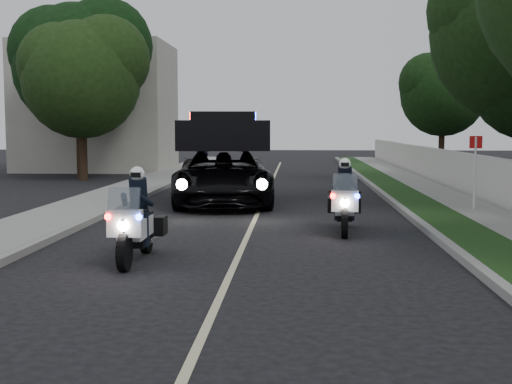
% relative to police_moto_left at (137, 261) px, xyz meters
% --- Properties ---
extents(ground, '(120.00, 120.00, 0.00)m').
position_rel_police_moto_left_xyz_m(ground, '(1.79, -0.56, 0.00)').
color(ground, black).
rests_on(ground, ground).
extents(curb_right, '(0.20, 60.00, 0.15)m').
position_rel_police_moto_left_xyz_m(curb_right, '(5.89, 9.44, 0.07)').
color(curb_right, gray).
rests_on(curb_right, ground).
extents(grass_verge, '(1.20, 60.00, 0.16)m').
position_rel_police_moto_left_xyz_m(grass_verge, '(6.59, 9.44, 0.08)').
color(grass_verge, '#193814').
rests_on(grass_verge, ground).
extents(sidewalk_right, '(1.40, 60.00, 0.16)m').
position_rel_police_moto_left_xyz_m(sidewalk_right, '(7.89, 9.44, 0.08)').
color(sidewalk_right, gray).
rests_on(sidewalk_right, ground).
extents(property_wall, '(0.22, 60.00, 1.50)m').
position_rel_police_moto_left_xyz_m(property_wall, '(8.89, 9.44, 0.75)').
color(property_wall, beige).
rests_on(property_wall, ground).
extents(curb_left, '(0.20, 60.00, 0.15)m').
position_rel_police_moto_left_xyz_m(curb_left, '(-2.31, 9.44, 0.07)').
color(curb_left, gray).
rests_on(curb_left, ground).
extents(sidewalk_left, '(2.00, 60.00, 0.16)m').
position_rel_police_moto_left_xyz_m(sidewalk_left, '(-3.41, 9.44, 0.08)').
color(sidewalk_left, gray).
rests_on(sidewalk_left, ground).
extents(building_far, '(8.00, 6.00, 7.00)m').
position_rel_police_moto_left_xyz_m(building_far, '(-8.21, 25.44, 3.50)').
color(building_far, '#A8A396').
rests_on(building_far, ground).
extents(lane_marking, '(0.12, 50.00, 0.01)m').
position_rel_police_moto_left_xyz_m(lane_marking, '(1.79, 9.44, 0.00)').
color(lane_marking, '#BFB78C').
rests_on(lane_marking, ground).
extents(police_moto_left, '(0.71, 2.02, 1.72)m').
position_rel_police_moto_left_xyz_m(police_moto_left, '(0.00, 0.00, 0.00)').
color(police_moto_left, silver).
rests_on(police_moto_left, ground).
extents(police_moto_right, '(0.83, 2.06, 1.72)m').
position_rel_police_moto_left_xyz_m(police_moto_right, '(3.98, 3.64, 0.00)').
color(police_moto_right, silver).
rests_on(police_moto_right, ground).
extents(police_suv, '(3.54, 6.59, 3.08)m').
position_rel_police_moto_left_xyz_m(police_suv, '(0.59, 9.22, 0.00)').
color(police_suv, black).
rests_on(police_suv, ground).
extents(bicycle, '(0.61, 1.62, 0.84)m').
position_rel_police_moto_left_xyz_m(bicycle, '(-1.44, 18.34, 0.00)').
color(bicycle, black).
rests_on(bicycle, ground).
extents(cyclist, '(0.71, 0.50, 1.92)m').
position_rel_police_moto_left_xyz_m(cyclist, '(-1.44, 18.34, 0.00)').
color(cyclist, black).
rests_on(cyclist, ground).
extents(sign_post, '(0.43, 0.43, 2.25)m').
position_rel_police_moto_left_xyz_m(sign_post, '(7.79, 7.03, 0.00)').
color(sign_post, '#A80C0D').
rests_on(sign_post, ground).
extents(tree_right_e, '(6.55, 6.55, 8.58)m').
position_rel_police_moto_left_xyz_m(tree_right_e, '(11.68, 29.84, 0.00)').
color(tree_right_e, black).
rests_on(tree_right_e, ground).
extents(tree_left_near, '(6.68, 6.68, 8.81)m').
position_rel_police_moto_left_xyz_m(tree_left_near, '(-6.77, 18.21, 0.00)').
color(tree_left_near, '#1F3B13').
rests_on(tree_left_near, ground).
extents(tree_left_far, '(7.33, 7.33, 10.14)m').
position_rel_police_moto_left_xyz_m(tree_left_far, '(-7.49, 20.00, 0.00)').
color(tree_left_far, black).
rests_on(tree_left_far, ground).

